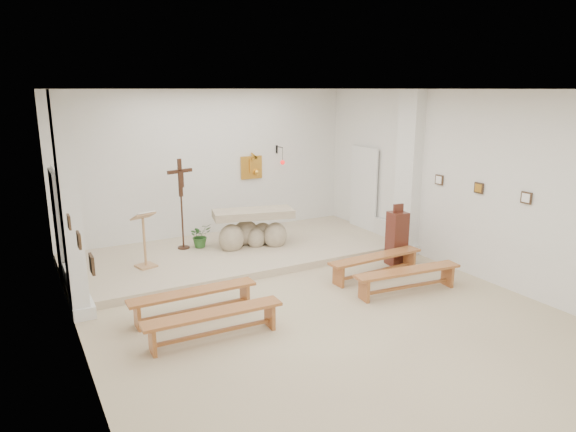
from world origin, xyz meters
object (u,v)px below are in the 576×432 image
lectern (145,239)px  bench_right_front (376,261)px  altar (253,231)px  donation_pedestal (397,238)px  crucifix_stand (181,197)px  bench_left_front (193,297)px  bench_left_second (214,319)px  bench_right_second (408,275)px

lectern → bench_right_front: size_ratio=0.55×
altar → donation_pedestal: 3.09m
crucifix_stand → altar: bearing=-37.3°
altar → bench_left_front: (-2.21, -2.52, -0.17)m
altar → donation_pedestal: bearing=-30.3°
donation_pedestal → bench_right_front: (-0.83, -0.38, -0.24)m
bench_left_front → bench_right_front: (3.61, -0.00, 0.00)m
bench_left_second → bench_right_second: size_ratio=0.99×
altar → lectern: 2.42m
donation_pedestal → bench_left_front: (-4.43, -0.38, -0.24)m
donation_pedestal → bench_right_second: 1.53m
donation_pedestal → bench_left_second: (-4.43, -1.27, -0.24)m
altar → bench_left_second: size_ratio=0.89×
bench_left_front → bench_left_second: same height
crucifix_stand → donation_pedestal: crucifix_stand is taller
bench_left_front → bench_right_front: same height
bench_left_front → bench_right_second: 3.72m
lectern → bench_right_second: (3.80, -3.15, -0.38)m
donation_pedestal → bench_left_front: 4.46m
bench_right_second → bench_left_second: bearing=-173.9°
crucifix_stand → bench_right_front: crucifix_stand is taller
lectern → bench_left_second: size_ratio=0.55×
altar → bench_left_second: altar is taller
lectern → crucifix_stand: crucifix_stand is taller
altar → crucifix_stand: crucifix_stand is taller
altar → crucifix_stand: (-1.39, 0.55, 0.78)m
crucifix_stand → bench_right_front: size_ratio=0.95×
donation_pedestal → bench_right_second: bearing=-117.7°
bench_right_front → bench_left_front: bearing=177.6°
altar → bench_right_second: size_ratio=0.89×
donation_pedestal → bench_right_front: bearing=-149.9°
donation_pedestal → bench_left_front: size_ratio=0.62×
altar → lectern: bearing=-160.0°
altar → bench_left_second: 4.07m
altar → bench_right_front: (1.40, -2.52, -0.17)m
bench_right_front → bench_right_second: bearing=-92.4°
altar → bench_left_second: (-2.21, -3.41, -0.17)m
bench_left_front → bench_right_front: size_ratio=0.99×
lectern → bench_left_front: lectern is taller
lectern → bench_right_front: (3.80, -2.26, -0.38)m
lectern → donation_pedestal: 4.99m
bench_left_front → lectern: bearing=94.8°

